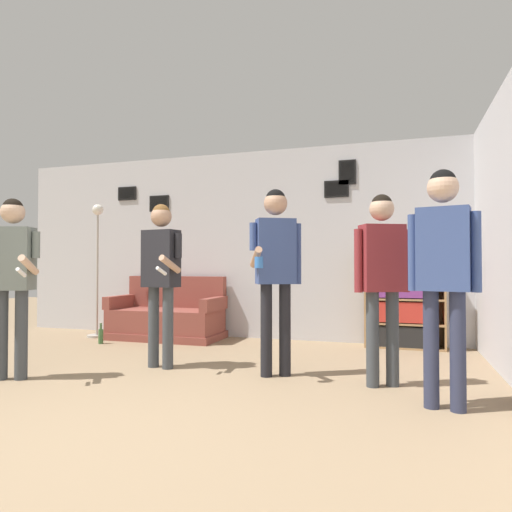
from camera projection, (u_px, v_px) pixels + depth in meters
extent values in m
plane|color=#937A5B|center=(63.00, 444.00, 2.65)|extent=(20.00, 20.00, 0.00)
cube|color=silver|center=(263.00, 244.00, 6.57)|extent=(7.97, 0.06, 2.70)
cube|color=black|center=(336.00, 189.00, 6.23)|extent=(0.33, 0.02, 0.23)
cube|color=#B2B2BC|center=(336.00, 189.00, 6.23)|extent=(0.29, 0.01, 0.19)
cube|color=black|center=(127.00, 194.00, 7.22)|extent=(0.32, 0.02, 0.21)
cube|color=gray|center=(127.00, 193.00, 7.22)|extent=(0.28, 0.01, 0.17)
cube|color=black|center=(159.00, 203.00, 7.05)|extent=(0.33, 0.02, 0.24)
cube|color=gray|center=(159.00, 203.00, 7.04)|extent=(0.28, 0.01, 0.20)
cube|color=black|center=(347.00, 172.00, 6.19)|extent=(0.23, 0.02, 0.34)
cube|color=gray|center=(347.00, 172.00, 6.19)|extent=(0.19, 0.01, 0.29)
cube|color=brown|center=(166.00, 335.00, 6.49)|extent=(1.60, 0.80, 0.10)
cube|color=brown|center=(166.00, 320.00, 6.49)|extent=(1.54, 0.74, 0.32)
cube|color=brown|center=(177.00, 292.00, 6.82)|extent=(1.54, 0.14, 0.46)
cube|color=brown|center=(121.00, 302.00, 6.72)|extent=(0.12, 0.74, 0.18)
cube|color=brown|center=(214.00, 304.00, 6.28)|extent=(0.12, 0.74, 0.18)
cube|color=#A87F51|center=(366.00, 298.00, 5.91)|extent=(0.02, 0.30, 1.23)
cube|color=#A87F51|center=(444.00, 300.00, 5.63)|extent=(0.02, 0.30, 1.23)
cube|color=#A87F51|center=(404.00, 298.00, 5.91)|extent=(0.97, 0.01, 1.23)
cube|color=#A87F51|center=(404.00, 347.00, 5.76)|extent=(0.92, 0.30, 0.02)
cube|color=#A87F51|center=(404.00, 252.00, 5.78)|extent=(0.92, 0.30, 0.02)
cube|color=#A87F51|center=(404.00, 324.00, 5.76)|extent=(0.92, 0.30, 0.02)
cube|color=#A87F51|center=(404.00, 299.00, 5.77)|extent=(0.92, 0.30, 0.02)
cube|color=#A87F51|center=(404.00, 275.00, 5.78)|extent=(0.92, 0.30, 0.02)
cube|color=black|center=(404.00, 336.00, 5.75)|extent=(0.80, 0.26, 0.25)
cube|color=red|center=(404.00, 312.00, 5.76)|extent=(0.80, 0.26, 0.25)
cube|color=#7F3889|center=(404.00, 287.00, 5.76)|extent=(0.80, 0.26, 0.25)
cube|color=#7F3889|center=(404.00, 263.00, 5.77)|extent=(0.80, 0.26, 0.25)
cylinder|color=#ADA89E|center=(97.00, 336.00, 6.66)|extent=(0.28, 0.28, 0.03)
cylinder|color=#ADA89E|center=(97.00, 274.00, 6.68)|extent=(0.03, 0.03, 1.76)
sphere|color=white|center=(98.00, 210.00, 6.70)|extent=(0.16, 0.16, 0.16)
cylinder|color=#3D4247|center=(1.00, 335.00, 4.17)|extent=(0.11, 0.11, 0.82)
cylinder|color=#3D4247|center=(21.00, 335.00, 4.17)|extent=(0.11, 0.11, 0.82)
cube|color=slate|center=(12.00, 259.00, 4.18)|extent=(0.41, 0.30, 0.58)
sphere|color=#D1A889|center=(13.00, 212.00, 4.19)|extent=(0.21, 0.21, 0.21)
sphere|color=black|center=(13.00, 208.00, 4.19)|extent=(0.18, 0.18, 0.18)
cylinder|color=slate|center=(36.00, 245.00, 4.19)|extent=(0.07, 0.07, 0.24)
cylinder|color=#D1A889|center=(29.00, 265.00, 4.05)|extent=(0.16, 0.30, 0.18)
cylinder|color=white|center=(21.00, 272.00, 3.91)|extent=(0.08, 0.14, 0.09)
cylinder|color=#3D4247|center=(154.00, 327.00, 4.69)|extent=(0.11, 0.11, 0.82)
cylinder|color=#3D4247|center=(168.00, 328.00, 4.61)|extent=(0.11, 0.11, 0.82)
cube|color=#232328|center=(161.00, 259.00, 4.66)|extent=(0.39, 0.25, 0.58)
sphere|color=tan|center=(161.00, 217.00, 4.67)|extent=(0.21, 0.21, 0.21)
sphere|color=brown|center=(161.00, 213.00, 4.67)|extent=(0.18, 0.18, 0.18)
cylinder|color=#232328|center=(178.00, 246.00, 4.57)|extent=(0.07, 0.07, 0.25)
cylinder|color=tan|center=(170.00, 264.00, 4.44)|extent=(0.11, 0.31, 0.18)
cylinder|color=white|center=(161.00, 271.00, 4.32)|extent=(0.05, 0.14, 0.09)
cylinder|color=#232328|center=(144.00, 261.00, 4.75)|extent=(0.07, 0.07, 0.55)
cylinder|color=black|center=(266.00, 330.00, 4.28)|extent=(0.11, 0.11, 0.87)
cylinder|color=black|center=(285.00, 330.00, 4.31)|extent=(0.11, 0.11, 0.87)
cube|color=#384C84|center=(276.00, 251.00, 4.31)|extent=(0.41, 0.34, 0.61)
sphere|color=tan|center=(276.00, 203.00, 4.32)|extent=(0.22, 0.22, 0.22)
sphere|color=black|center=(276.00, 199.00, 4.32)|extent=(0.19, 0.19, 0.19)
cylinder|color=#384C84|center=(298.00, 254.00, 4.35)|extent=(0.07, 0.07, 0.58)
cylinder|color=#384C84|center=(253.00, 237.00, 4.28)|extent=(0.07, 0.07, 0.26)
cylinder|color=tan|center=(256.00, 257.00, 4.13)|extent=(0.20, 0.31, 0.19)
cylinder|color=blue|center=(259.00, 262.00, 3.99)|extent=(0.08, 0.08, 0.10)
cylinder|color=#3D4247|center=(373.00, 339.00, 3.92)|extent=(0.11, 0.11, 0.82)
cylinder|color=#3D4247|center=(392.00, 339.00, 3.94)|extent=(0.11, 0.11, 0.82)
cube|color=maroon|center=(382.00, 258.00, 3.94)|extent=(0.41, 0.34, 0.58)
sphere|color=#D1A889|center=(382.00, 209.00, 3.95)|extent=(0.21, 0.21, 0.21)
sphere|color=black|center=(382.00, 205.00, 3.95)|extent=(0.18, 0.18, 0.18)
cylinder|color=maroon|center=(405.00, 261.00, 3.97)|extent=(0.07, 0.07, 0.54)
cylinder|color=maroon|center=(358.00, 261.00, 3.91)|extent=(0.07, 0.07, 0.54)
cylinder|color=#2D334C|center=(431.00, 349.00, 3.34)|extent=(0.11, 0.11, 0.86)
cylinder|color=#2D334C|center=(458.00, 351.00, 3.25)|extent=(0.11, 0.11, 0.86)
cube|color=#384C84|center=(443.00, 249.00, 3.31)|extent=(0.39, 0.27, 0.61)
sphere|color=#D1A889|center=(443.00, 188.00, 3.32)|extent=(0.22, 0.22, 0.22)
sphere|color=black|center=(443.00, 182.00, 3.32)|extent=(0.19, 0.19, 0.19)
cylinder|color=#384C84|center=(476.00, 252.00, 3.20)|extent=(0.07, 0.07, 0.57)
cylinder|color=#384C84|center=(413.00, 253.00, 3.41)|extent=(0.07, 0.07, 0.57)
cylinder|color=#3D6638|center=(101.00, 336.00, 6.07)|extent=(0.06, 0.06, 0.19)
cylinder|color=#3D6638|center=(101.00, 326.00, 6.07)|extent=(0.03, 0.03, 0.08)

